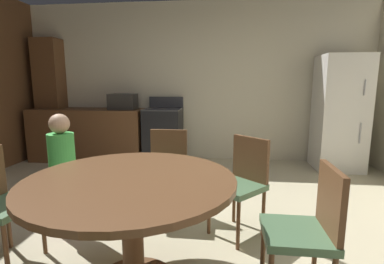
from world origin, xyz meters
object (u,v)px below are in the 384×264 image
(oven_range, at_px, (164,135))
(person_child, at_px, (63,172))
(chair_east, at_px, (309,226))
(chair_north, at_px, (167,167))
(refrigerator, at_px, (340,113))
(dining_table, at_px, (131,200))
(microwave, at_px, (123,102))
(chair_northeast, at_px, (242,179))

(oven_range, xyz_separation_m, person_child, (-0.38, -2.44, 0.11))
(chair_east, distance_m, chair_north, 1.55)
(refrigerator, relative_size, dining_table, 1.32)
(refrigerator, distance_m, microwave, 3.48)
(oven_range, xyz_separation_m, refrigerator, (2.79, -0.05, 0.41))
(oven_range, bearing_deg, chair_northeast, -62.18)
(chair_east, bearing_deg, refrigerator, -112.31)
(microwave, xyz_separation_m, dining_table, (1.12, -3.04, -0.42))
(dining_table, height_order, chair_northeast, chair_northeast)
(microwave, bearing_deg, oven_range, 0.30)
(refrigerator, relative_size, person_child, 1.61)
(oven_range, distance_m, person_child, 2.47)
(microwave, bearing_deg, refrigerator, -0.83)
(oven_range, distance_m, chair_north, 2.00)
(oven_range, xyz_separation_m, microwave, (-0.69, -0.00, 0.56))
(oven_range, relative_size, chair_north, 1.26)
(refrigerator, bearing_deg, chair_northeast, -126.40)
(oven_range, distance_m, microwave, 0.89)
(microwave, bearing_deg, chair_north, -59.75)
(chair_east, distance_m, chair_northeast, 0.88)
(chair_north, bearing_deg, refrigerator, 129.43)
(microwave, distance_m, dining_table, 3.26)
(chair_north, height_order, chair_northeast, same)
(microwave, xyz_separation_m, chair_northeast, (1.87, -2.23, -0.53))
(chair_north, bearing_deg, chair_east, 45.02)
(refrigerator, xyz_separation_m, dining_table, (-2.36, -2.99, -0.27))
(oven_range, height_order, chair_northeast, oven_range)
(microwave, xyz_separation_m, chair_north, (1.13, -1.94, -0.53))
(chair_north, relative_size, chair_northeast, 1.00)
(microwave, bearing_deg, person_child, -82.83)
(dining_table, height_order, person_child, person_child)
(microwave, height_order, person_child, microwave)
(person_child, bearing_deg, chair_east, 18.74)
(chair_north, height_order, person_child, person_child)
(microwave, bearing_deg, chair_northeast, -50.11)
(refrigerator, bearing_deg, chair_north, -141.11)
(refrigerator, distance_m, person_child, 3.98)
(oven_range, bearing_deg, person_child, -98.88)
(dining_table, distance_m, chair_north, 1.10)
(chair_east, height_order, chair_northeast, same)
(dining_table, bearing_deg, oven_range, 98.15)
(refrigerator, bearing_deg, oven_range, 178.90)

